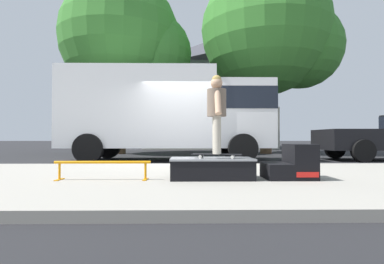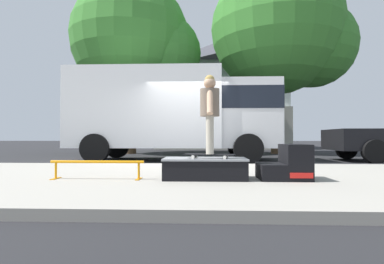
{
  "view_description": "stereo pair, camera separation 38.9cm",
  "coord_description": "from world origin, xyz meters",
  "views": [
    {
      "loc": [
        0.13,
        -8.26,
        0.77
      ],
      "look_at": [
        0.24,
        -1.55,
        0.9
      ],
      "focal_mm": 28.61,
      "sensor_mm": 36.0,
      "label": 1
    },
    {
      "loc": [
        0.52,
        -8.26,
        0.77
      ],
      "look_at": [
        0.24,
        -1.55,
        0.9
      ],
      "focal_mm": 28.61,
      "sensor_mm": 36.0,
      "label": 2
    }
  ],
  "objects": [
    {
      "name": "kicker_ramp",
      "position": [
        1.82,
        -3.39,
        0.35
      ],
      "size": [
        0.76,
        0.64,
        0.55
      ],
      "color": "black",
      "rests_on": "sidewalk_slab"
    },
    {
      "name": "street_tree_neighbour",
      "position": [
        -2.78,
        6.53,
        5.45
      ],
      "size": [
        6.32,
        5.75,
        8.5
      ],
      "color": "brown",
      "rests_on": "ground"
    },
    {
      "name": "grind_rail",
      "position": [
        -1.18,
        -3.48,
        0.34
      ],
      "size": [
        1.49,
        0.28,
        0.29
      ],
      "color": "orange",
      "rests_on": "sidewalk_slab"
    },
    {
      "name": "skater_kid",
      "position": [
        0.6,
        -3.45,
        1.25
      ],
      "size": [
        0.3,
        0.64,
        1.25
      ],
      "color": "#B7AD99",
      "rests_on": "skateboard"
    },
    {
      "name": "house_behind",
      "position": [
        1.67,
        15.72,
        4.24
      ],
      "size": [
        9.54,
        8.23,
        8.4
      ],
      "color": "silver",
      "rests_on": "ground"
    },
    {
      "name": "skate_box",
      "position": [
        0.52,
        -3.39,
        0.3
      ],
      "size": [
        1.31,
        0.67,
        0.33
      ],
      "color": "black",
      "rests_on": "sidewalk_slab"
    },
    {
      "name": "box_truck",
      "position": [
        -0.5,
        2.2,
        1.7
      ],
      "size": [
        6.91,
        2.63,
        3.05
      ],
      "color": "white",
      "rests_on": "ground"
    },
    {
      "name": "skateboard",
      "position": [
        0.6,
        -3.45,
        0.51
      ],
      "size": [
        0.8,
        0.36,
        0.07
      ],
      "color": "black",
      "rests_on": "skate_box"
    },
    {
      "name": "ground_plane",
      "position": [
        0.0,
        0.0,
        0.0
      ],
      "size": [
        140.0,
        140.0,
        0.0
      ],
      "primitive_type": "plane",
      "color": "black"
    },
    {
      "name": "sidewalk_slab",
      "position": [
        0.0,
        -3.0,
        0.06
      ],
      "size": [
        50.0,
        5.0,
        0.12
      ],
      "primitive_type": "cube",
      "color": "gray",
      "rests_on": "ground"
    },
    {
      "name": "street_tree_main",
      "position": [
        4.39,
        6.76,
        5.9
      ],
      "size": [
        6.98,
        6.35,
        9.26
      ],
      "color": "brown",
      "rests_on": "ground"
    }
  ]
}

